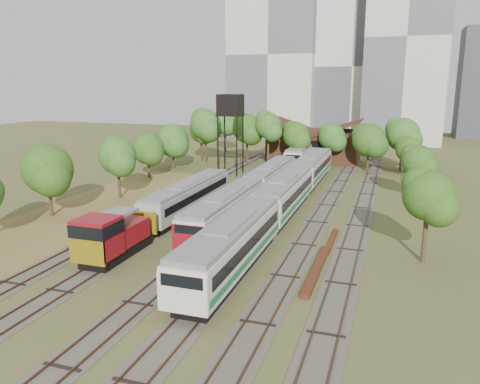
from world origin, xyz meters
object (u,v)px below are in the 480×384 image
(railcar_red_set, at_px, (252,192))
(shunter_locomotive, at_px, (110,237))
(railcar_green_set, at_px, (285,195))
(water_tower, at_px, (230,107))

(railcar_red_set, height_order, shunter_locomotive, shunter_locomotive)
(railcar_red_set, distance_m, railcar_green_set, 4.11)
(railcar_red_set, bearing_deg, shunter_locomotive, -107.54)
(railcar_red_set, relative_size, railcar_green_set, 0.66)
(railcar_red_set, relative_size, shunter_locomotive, 4.27)
(shunter_locomotive, xyz_separation_m, water_tower, (-3.18, 37.87, 8.46))
(railcar_green_set, bearing_deg, railcar_red_set, 166.68)
(shunter_locomotive, distance_m, water_tower, 38.94)
(shunter_locomotive, bearing_deg, railcar_red_set, 72.46)
(railcar_red_set, bearing_deg, water_tower, 115.93)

